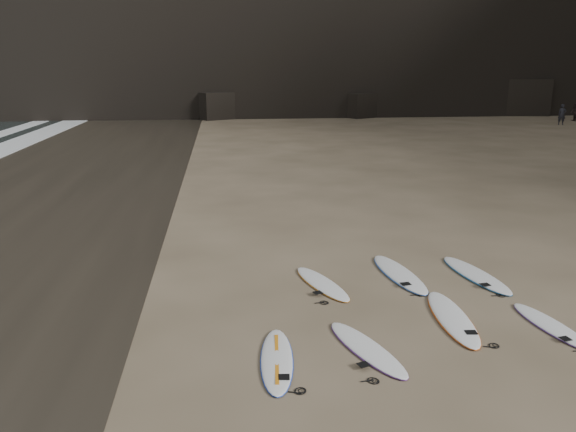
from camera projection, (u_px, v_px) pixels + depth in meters
name	position (u px, v px, depth m)	size (l,w,h in m)	color
ground	(490.00, 324.00, 11.20)	(240.00, 240.00, 0.00)	#897559
surfboard_0	(277.00, 359.00, 9.80)	(0.55, 2.30, 0.08)	white
surfboard_1	(367.00, 348.00, 10.18)	(0.56, 2.34, 0.08)	white
surfboard_2	(452.00, 317.00, 11.41)	(0.64, 2.68, 0.10)	white
surfboard_3	(551.00, 325.00, 11.08)	(0.53, 2.20, 0.08)	white
surfboard_5	(322.00, 283.00, 13.20)	(0.57, 2.36, 0.09)	white
surfboard_6	(399.00, 273.00, 13.80)	(0.66, 2.76, 0.10)	white
surfboard_7	(476.00, 274.00, 13.74)	(0.65, 2.70, 0.10)	white
person_a	(562.00, 115.00, 47.82)	(0.64, 0.42, 1.75)	black
person_b	(574.00, 112.00, 51.11)	(0.80, 0.62, 1.64)	black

